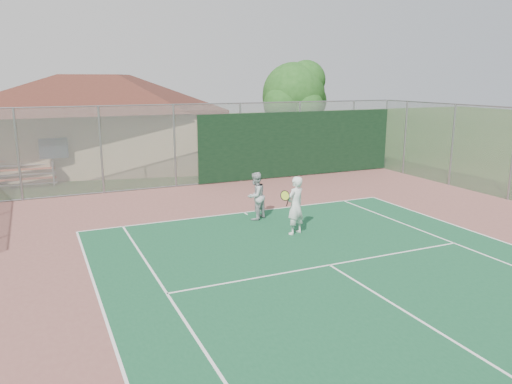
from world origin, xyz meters
TOP-DOWN VIEW (x-y plane):
  - back_fence at (2.11, 16.98)m, footprint 20.08×0.11m
  - side_fence_right at (10.00, 12.50)m, footprint 0.08×9.00m
  - clubhouse at (-3.17, 23.82)m, footprint 14.56×11.17m
  - bleachers at (-7.06, 20.22)m, footprint 2.89×1.84m
  - tree at (6.64, 20.49)m, footprint 3.96×3.75m
  - player_white_front at (0.44, 9.01)m, footprint 1.05×0.75m
  - player_grey_back at (0.03, 10.95)m, footprint 0.96×0.90m

SIDE VIEW (x-z plane):
  - bleachers at x=-7.06m, z-range 0.03..1.09m
  - player_grey_back at x=0.03m, z-range 0.00..1.57m
  - player_white_front at x=0.44m, z-range 0.01..1.75m
  - back_fence at x=2.11m, z-range -0.09..3.43m
  - side_fence_right at x=10.00m, z-range 0.00..3.50m
  - clubhouse at x=-3.17m, z-range 0.04..5.69m
  - tree at x=6.64m, z-range 0.87..6.39m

